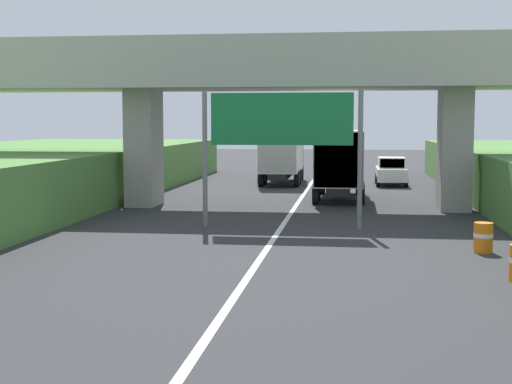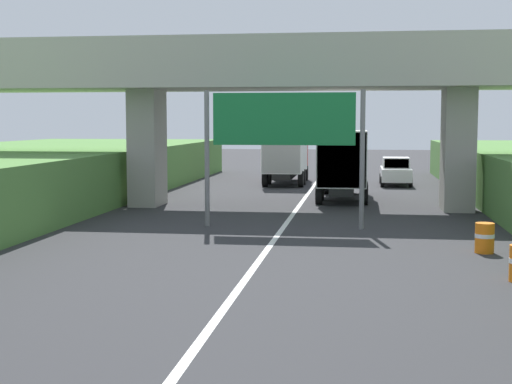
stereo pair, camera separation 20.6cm
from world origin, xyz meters
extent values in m
cube|color=white|center=(0.00, 24.25, 0.00)|extent=(0.20, 88.50, 0.01)
cube|color=#ADA89E|center=(0.00, 30.31, 5.89)|extent=(40.00, 4.80, 1.10)
cube|color=#ADA89E|center=(0.00, 28.09, 6.99)|extent=(40.00, 0.36, 1.10)
cube|color=#ADA89E|center=(0.00, 32.53, 6.99)|extent=(40.00, 0.36, 1.10)
cube|color=#9F9A91|center=(-7.00, 30.31, 2.67)|extent=(1.30, 2.20, 5.34)
cube|color=#9F9A91|center=(7.00, 30.31, 2.67)|extent=(1.30, 2.20, 5.34)
cylinder|color=slate|center=(-2.85, 23.91, 2.52)|extent=(0.18, 0.18, 5.04)
cylinder|color=slate|center=(2.85, 23.91, 2.52)|extent=(0.18, 0.18, 5.04)
cube|color=#167238|center=(0.00, 23.91, 3.99)|extent=(5.20, 0.12, 1.90)
cube|color=white|center=(0.00, 23.89, 3.99)|extent=(4.89, 0.01, 1.67)
cube|color=black|center=(1.94, 34.33, 0.66)|extent=(1.10, 7.30, 0.36)
cube|color=#B2B5B7|center=(1.94, 36.93, 1.89)|extent=(2.10, 2.10, 2.10)
cube|color=#2D3842|center=(1.94, 37.95, 2.19)|extent=(1.89, 0.06, 0.90)
cube|color=#B7B7B2|center=(1.94, 33.28, 2.14)|extent=(2.30, 5.20, 2.60)
cube|color=gray|center=(1.94, 30.70, 2.14)|extent=(2.21, 0.04, 2.50)
cylinder|color=black|center=(0.97, 36.93, 0.48)|extent=(0.30, 0.96, 0.96)
cylinder|color=black|center=(2.91, 36.93, 0.48)|extent=(0.30, 0.96, 0.96)
cylinder|color=black|center=(0.87, 31.85, 0.48)|extent=(0.30, 0.96, 0.96)
cylinder|color=black|center=(3.01, 31.85, 0.48)|extent=(0.30, 0.96, 0.96)
cylinder|color=black|center=(0.87, 33.54, 0.48)|extent=(0.30, 0.96, 0.96)
cylinder|color=black|center=(3.01, 33.54, 0.48)|extent=(0.30, 0.96, 0.96)
cube|color=black|center=(-1.77, 43.27, 0.66)|extent=(1.10, 7.30, 0.36)
cube|color=red|center=(-1.77, 45.87, 1.89)|extent=(2.10, 2.10, 2.10)
cube|color=#2D3842|center=(-1.77, 46.89, 2.19)|extent=(1.89, 0.06, 0.90)
cube|color=silver|center=(-1.77, 42.22, 2.14)|extent=(2.30, 5.20, 2.60)
cube|color=#A8A8A4|center=(-1.77, 39.64, 2.14)|extent=(2.21, 0.04, 2.50)
cylinder|color=black|center=(-2.74, 45.87, 0.48)|extent=(0.30, 0.96, 0.96)
cylinder|color=black|center=(-0.80, 45.87, 0.48)|extent=(0.30, 0.96, 0.96)
cylinder|color=black|center=(-2.84, 40.79, 0.48)|extent=(0.30, 0.96, 0.96)
cylinder|color=black|center=(-0.70, 40.79, 0.48)|extent=(0.30, 0.96, 0.96)
cylinder|color=black|center=(-2.84, 42.48, 0.48)|extent=(0.30, 0.96, 0.96)
cylinder|color=black|center=(-0.70, 42.48, 0.48)|extent=(0.30, 0.96, 0.96)
cube|color=silver|center=(4.91, 42.81, 0.70)|extent=(1.76, 4.10, 0.76)
cube|color=silver|center=(4.91, 42.66, 1.40)|extent=(1.56, 1.90, 0.64)
cube|color=#2D3842|center=(4.91, 41.74, 1.40)|extent=(1.44, 0.06, 0.54)
cylinder|color=black|center=(4.09, 44.08, 0.32)|extent=(0.22, 0.64, 0.64)
cylinder|color=black|center=(5.73, 44.08, 0.32)|extent=(0.22, 0.64, 0.64)
cylinder|color=black|center=(4.09, 41.54, 0.32)|extent=(0.22, 0.64, 0.64)
cylinder|color=black|center=(5.73, 41.54, 0.32)|extent=(0.22, 0.64, 0.64)
cylinder|color=orange|center=(6.47, 19.45, 0.45)|extent=(0.56, 0.56, 0.90)
cylinder|color=white|center=(6.47, 19.45, 0.52)|extent=(0.57, 0.57, 0.12)
camera|label=1|loc=(2.59, -3.24, 3.92)|focal=52.41mm
camera|label=2|loc=(2.79, -3.21, 3.92)|focal=52.41mm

